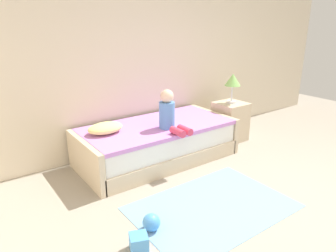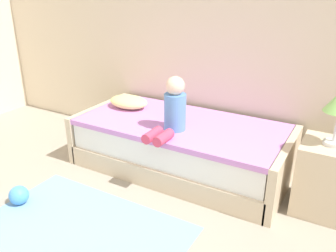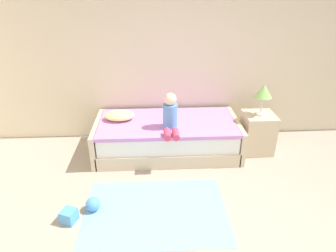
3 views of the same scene
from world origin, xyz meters
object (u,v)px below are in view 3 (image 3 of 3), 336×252
Objects in this scene: bed at (167,137)px; toy_ball at (93,204)px; table_lamp at (264,93)px; pillow at (120,115)px; toy_block at (69,216)px; child_figure at (170,115)px; nightstand at (257,133)px.

bed is 1.54m from toy_ball.
bed is 4.69× the size of table_lamp.
pillow is 2.98× the size of toy_block.
bed is 0.51m from child_figure.
pillow is 1.44m from toy_ball.
pillow is 1.64m from toy_block.
toy_ball is 1.11× the size of toy_block.
toy_ball is (-2.25, -1.20, -0.22)m from nightstand.
child_figure is (0.03, -0.23, 0.46)m from bed.
toy_ball is at bearing -151.97° from table_lamp.
nightstand is 0.64m from table_lamp.
table_lamp reaches higher than nightstand.
child_figure is 1.16× the size of pillow.
child_figure is at bearing -81.63° from bed.
toy_block is (-0.43, -1.50, -0.49)m from pillow.
nightstand reaches higher than toy_block.
child_figure reaches higher than toy_ball.
nightstand is (1.35, -0.05, 0.05)m from bed.
nightstand is at bearing 28.03° from toy_ball.
child_figure reaches higher than nightstand.
child_figure is 3.10× the size of toy_ball.
toy_ball is at bearing -125.86° from bed.
toy_ball is (-0.90, -1.24, -0.16)m from bed.
table_lamp is 3.05× the size of toy_block.
nightstand is at bearing 28.74° from toy_block.
nightstand reaches higher than bed.
table_lamp is 2.08m from pillow.
toy_block is at bearing -151.26° from table_lamp.
table_lamp reaches higher than toy_block.
pillow is at bearing 81.38° from toy_ball.
table_lamp reaches higher than bed.
child_figure is 1.77m from toy_block.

